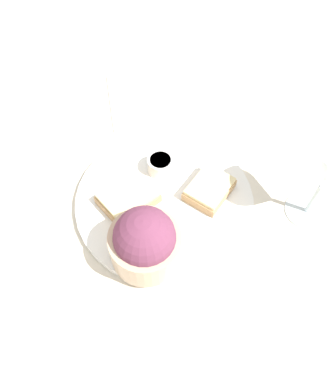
{
  "coord_description": "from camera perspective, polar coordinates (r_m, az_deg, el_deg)",
  "views": [
    {
      "loc": [
        -0.14,
        -0.33,
        0.57
      ],
      "look_at": [
        0.0,
        0.0,
        0.03
      ],
      "focal_mm": 35.0,
      "sensor_mm": 36.0,
      "label": 1
    }
  ],
  "objects": [
    {
      "name": "ground_plane",
      "position": [
        0.68,
        0.0,
        -1.58
      ],
      "size": [
        4.0,
        4.0,
        0.0
      ],
      "primitive_type": "plane",
      "color": "beige"
    },
    {
      "name": "cheese_toast_near",
      "position": [
        0.65,
        -5.57,
        -0.93
      ],
      "size": [
        0.11,
        0.1,
        0.03
      ],
      "color": "tan",
      "rests_on": "dinner_plate"
    },
    {
      "name": "sauce_ramekin",
      "position": [
        0.69,
        -0.64,
        4.28
      ],
      "size": [
        0.05,
        0.05,
        0.03
      ],
      "color": "white",
      "rests_on": "dinner_plate"
    },
    {
      "name": "dinner_plate",
      "position": [
        0.67,
        0.0,
        -1.27
      ],
      "size": [
        0.32,
        0.32,
        0.01
      ],
      "color": "white",
      "rests_on": "ground_plane"
    },
    {
      "name": "cheese_toast_far",
      "position": [
        0.66,
        6.86,
        0.45
      ],
      "size": [
        0.1,
        0.1,
        0.03
      ],
      "color": "tan",
      "rests_on": "dinner_plate"
    },
    {
      "name": "fork",
      "position": [
        0.84,
        -8.04,
        13.42
      ],
      "size": [
        0.05,
        0.17,
        0.01
      ],
      "color": "silver",
      "rests_on": "ground_plane"
    },
    {
      "name": "salad_bowl",
      "position": [
        0.57,
        -3.0,
        -7.53
      ],
      "size": [
        0.11,
        0.11,
        0.11
      ],
      "color": "tan",
      "rests_on": "dinner_plate"
    }
  ]
}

